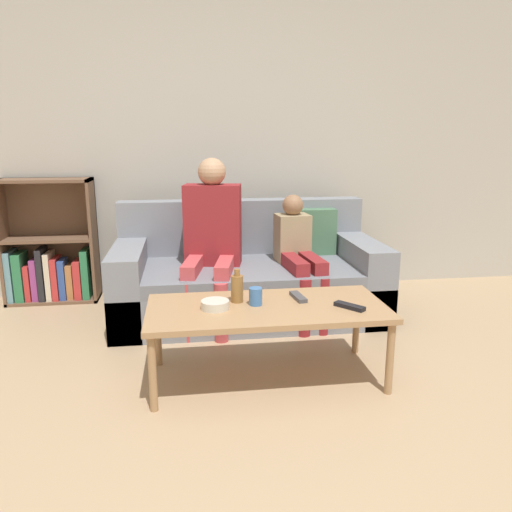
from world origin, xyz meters
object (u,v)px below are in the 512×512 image
object	(u,v)px
cup_near	(256,296)
tv_remote_0	(298,297)
couch	(248,278)
coffee_table	(267,312)
bookshelf	(50,257)
person_adult	(212,231)
tv_remote_1	(350,306)
bottle	(237,288)
person_child	(298,251)
snack_bowl	(215,305)

from	to	relation	value
cup_near	tv_remote_0	xyz separation A→B (m)	(0.25, 0.07, -0.04)
couch	coffee_table	xyz separation A→B (m)	(-0.04, -1.07, 0.12)
bookshelf	person_adult	xyz separation A→B (m)	(1.27, -0.61, 0.30)
person_adult	tv_remote_1	xyz separation A→B (m)	(0.66, -1.09, -0.22)
couch	bookshelf	xyz separation A→B (m)	(-1.54, 0.53, 0.09)
couch	tv_remote_1	size ratio (longest dim) A/B	11.92
person_adult	tv_remote_0	size ratio (longest dim) A/B	6.65
coffee_table	bottle	distance (m)	0.21
coffee_table	tv_remote_1	world-z (taller)	tv_remote_1
bookshelf	person_child	world-z (taller)	bookshelf
person_child	snack_bowl	size ratio (longest dim) A/B	6.00
couch	person_adult	xyz separation A→B (m)	(-0.27, -0.08, 0.39)
couch	bookshelf	world-z (taller)	bookshelf
coffee_table	person_adult	size ratio (longest dim) A/B	1.10
bookshelf	tv_remote_0	size ratio (longest dim) A/B	5.65
bookshelf	person_adult	size ratio (longest dim) A/B	0.85
tv_remote_1	couch	bearing A→B (deg)	68.92
coffee_table	tv_remote_0	bearing A→B (deg)	26.40
person_adult	tv_remote_0	world-z (taller)	person_adult
cup_near	person_adult	bearing A→B (deg)	100.52
coffee_table	tv_remote_1	xyz separation A→B (m)	(0.43, -0.10, 0.05)
coffee_table	cup_near	xyz separation A→B (m)	(-0.06, 0.03, 0.08)
coffee_table	bottle	size ratio (longest dim) A/B	6.89
couch	coffee_table	world-z (taller)	couch
bookshelf	tv_remote_0	xyz separation A→B (m)	(1.70, -1.51, 0.08)
tv_remote_1	bookshelf	bearing A→B (deg)	99.18
person_adult	cup_near	distance (m)	1.00
person_adult	snack_bowl	world-z (taller)	person_adult
cup_near	tv_remote_0	size ratio (longest dim) A/B	0.54
person_adult	bottle	world-z (taller)	person_adult
person_child	tv_remote_1	distance (m)	1.03
cup_near	bottle	xyz separation A→B (m)	(-0.09, 0.06, 0.03)
cup_near	snack_bowl	size ratio (longest dim) A/B	0.64
tv_remote_1	tv_remote_0	bearing A→B (deg)	100.76
tv_remote_1	bottle	bearing A→B (deg)	122.34
person_adult	cup_near	bearing A→B (deg)	-68.59
bookshelf	cup_near	world-z (taller)	bookshelf
person_adult	person_child	world-z (taller)	person_adult
cup_near	tv_remote_0	distance (m)	0.26
bookshelf	person_child	distance (m)	2.01
person_adult	tv_remote_1	bearing A→B (deg)	-47.83
couch	tv_remote_0	size ratio (longest dim) A/B	11.04
person_child	tv_remote_1	xyz separation A→B (m)	(0.04, -1.03, -0.07)
couch	snack_bowl	world-z (taller)	couch
coffee_table	person_adult	distance (m)	1.05
bookshelf	tv_remote_1	xyz separation A→B (m)	(1.94, -1.70, 0.08)
tv_remote_1	person_adult	bearing A→B (deg)	81.80
person_adult	couch	bearing A→B (deg)	27.81
tv_remote_0	bookshelf	bearing A→B (deg)	131.34
cup_near	tv_remote_1	size ratio (longest dim) A/B	0.59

